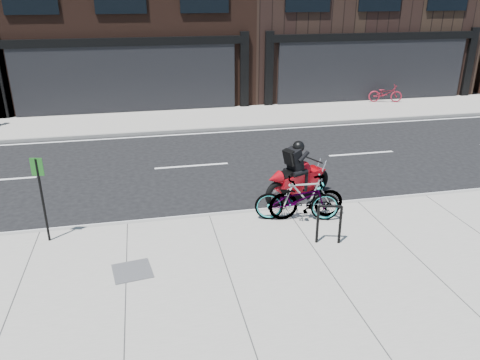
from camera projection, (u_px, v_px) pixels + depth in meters
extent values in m
plane|color=black|center=(199.00, 190.00, 13.52)|extent=(120.00, 120.00, 0.00)
cube|color=gray|center=(233.00, 288.00, 8.97)|extent=(60.00, 6.00, 0.13)
cube|color=gray|center=(177.00, 120.00, 20.52)|extent=(60.00, 3.50, 0.13)
cylinder|color=black|center=(318.00, 224.00, 10.29)|extent=(0.06, 0.06, 0.90)
cylinder|color=black|center=(340.00, 225.00, 10.26)|extent=(0.06, 0.06, 0.90)
cylinder|color=black|center=(330.00, 206.00, 10.10)|extent=(0.49, 0.19, 0.06)
imported|color=gray|center=(297.00, 199.00, 11.30)|extent=(2.16, 1.16, 1.08)
imported|color=gray|center=(306.00, 197.00, 11.35)|extent=(1.89, 0.62, 1.12)
torus|color=black|center=(318.00, 181.00, 13.22)|extent=(0.72, 0.43, 0.72)
torus|color=black|center=(276.00, 194.00, 12.38)|extent=(0.72, 0.43, 0.72)
cube|color=maroon|center=(298.00, 180.00, 12.72)|extent=(1.36, 0.91, 0.41)
cone|color=maroon|center=(320.00, 171.00, 13.14)|extent=(0.64, 0.64, 0.48)
sphere|color=maroon|center=(303.00, 169.00, 12.70)|extent=(0.44, 0.44, 0.44)
cube|color=black|center=(289.00, 174.00, 12.44)|extent=(0.67, 0.52, 0.13)
cylinder|color=silver|center=(276.00, 191.00, 12.63)|extent=(0.59, 0.33, 0.10)
cube|color=black|center=(294.00, 159.00, 12.38)|extent=(0.55, 0.53, 0.64)
cube|color=black|center=(289.00, 157.00, 12.25)|extent=(0.37, 0.40, 0.44)
sphere|color=black|center=(299.00, 147.00, 12.33)|extent=(0.32, 0.32, 0.32)
imported|color=maroon|center=(385.00, 93.00, 23.33)|extent=(1.73, 0.99, 0.86)
cube|color=#57585A|center=(132.00, 271.00, 9.37)|extent=(0.85, 0.85, 0.02)
cylinder|color=black|center=(43.00, 201.00, 10.17)|extent=(0.05, 0.05, 1.94)
cube|color=#195A1A|center=(37.00, 167.00, 9.87)|extent=(0.26, 0.08, 0.40)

